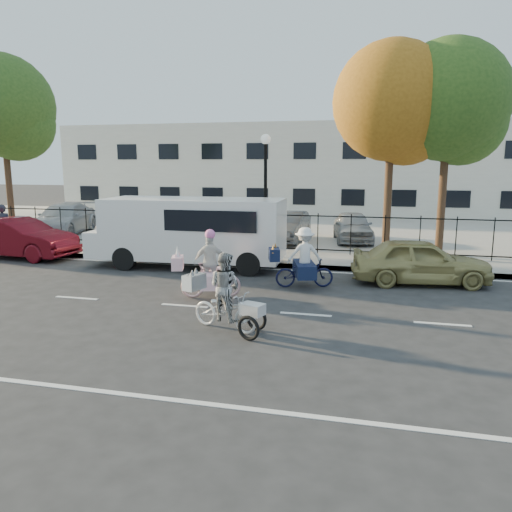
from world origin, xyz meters
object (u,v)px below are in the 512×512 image
(lamppost, at_px, (265,173))
(white_van, at_px, (191,229))
(lot_car_c, at_px, (288,227))
(zebra_trike, at_px, (225,300))
(gold_sedan, at_px, (421,261))
(red_sedan, at_px, (18,238))
(unicorn_bike, at_px, (209,273))
(lot_car_d, at_px, (353,226))
(lot_car_b, at_px, (150,218))
(lot_car_a, at_px, (63,219))
(bull_bike, at_px, (304,264))
(pedestrian, at_px, (3,226))

(lamppost, distance_m, white_van, 3.58)
(lot_car_c, bearing_deg, zebra_trike, -84.42)
(gold_sedan, bearing_deg, red_sedan, 79.97)
(unicorn_bike, xyz_separation_m, gold_sedan, (5.44, 2.91, 0.00))
(lot_car_d, bearing_deg, lamppost, -137.76)
(zebra_trike, bearing_deg, lot_car_d, 10.10)
(lot_car_b, distance_m, lot_car_d, 9.67)
(white_van, xyz_separation_m, gold_sedan, (7.33, -0.70, -0.61))
(gold_sedan, bearing_deg, unicorn_bike, 111.00)
(gold_sedan, bearing_deg, lot_car_a, 62.68)
(red_sedan, bearing_deg, lot_car_a, 21.58)
(bull_bike, xyz_separation_m, lot_car_a, (-12.46, 6.98, 0.17))
(gold_sedan, relative_size, lot_car_a, 0.81)
(lot_car_d, bearing_deg, pedestrian, -167.82)
(white_van, height_order, gold_sedan, white_van)
(lot_car_a, relative_size, lot_car_b, 0.97)
(unicorn_bike, bearing_deg, lot_car_c, -21.27)
(lamppost, height_order, lot_car_c, lamppost)
(lot_car_a, bearing_deg, zebra_trike, -55.88)
(red_sedan, height_order, lot_car_a, lot_car_a)
(lamppost, distance_m, lot_car_b, 8.21)
(lamppost, xyz_separation_m, white_van, (-2.04, -2.30, -1.84))
(red_sedan, xyz_separation_m, gold_sedan, (14.11, -0.70, -0.07))
(white_van, height_order, lot_car_a, white_van)
(zebra_trike, bearing_deg, red_sedan, 78.41)
(lamppost, distance_m, unicorn_bike, 6.40)
(red_sedan, relative_size, lot_car_d, 1.19)
(lamppost, bearing_deg, lot_car_c, 84.20)
(lamppost, xyz_separation_m, lot_car_a, (-10.41, 2.75, -2.26))
(gold_sedan, height_order, lot_car_a, lot_car_a)
(zebra_trike, relative_size, white_van, 0.29)
(zebra_trike, height_order, bull_bike, bull_bike)
(unicorn_bike, height_order, lot_car_c, unicorn_bike)
(lamppost, distance_m, bull_bike, 5.29)
(gold_sedan, height_order, lot_car_d, lot_car_d)
(pedestrian, height_order, lot_car_d, pedestrian)
(bull_bike, relative_size, lot_car_b, 0.38)
(red_sedan, distance_m, pedestrian, 1.68)
(red_sedan, bearing_deg, gold_sedan, -88.65)
(zebra_trike, distance_m, lot_car_c, 11.26)
(unicorn_bike, distance_m, lot_car_a, 13.43)
(white_van, bearing_deg, lamppost, 46.39)
(red_sedan, distance_m, gold_sedan, 14.13)
(red_sedan, relative_size, lot_car_a, 0.92)
(lot_car_c, bearing_deg, lot_car_b, 172.10)
(gold_sedan, height_order, lot_car_b, lot_car_b)
(unicorn_bike, height_order, white_van, white_van)
(red_sedan, height_order, lot_car_d, red_sedan)
(bull_bike, height_order, lot_car_a, bull_bike)
(zebra_trike, distance_m, bull_bike, 4.15)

